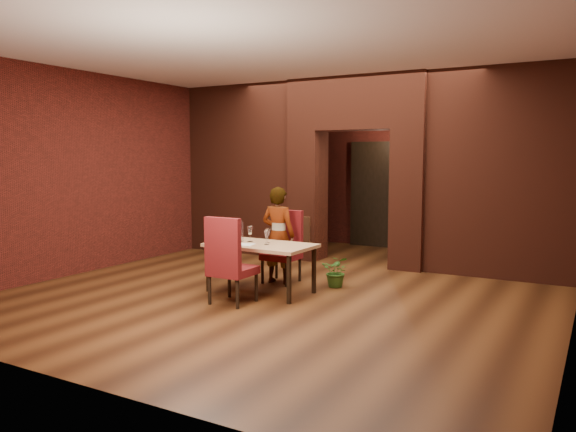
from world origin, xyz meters
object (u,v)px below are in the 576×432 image
Objects in this scene: water_bottle at (241,231)px; wine_glass_c at (267,238)px; dining_table at (261,268)px; wine_glass_a at (250,234)px; chair_far at (281,247)px; wine_bucket at (223,233)px; potted_plant at (337,271)px; wine_glass_b at (268,236)px; person_seated at (278,235)px; chair_near at (233,260)px.

wine_glass_c is at bearing -7.19° from water_bottle.
water_bottle is at bearing 172.81° from wine_glass_c.
dining_table is 0.50m from wine_glass_a.
chair_far is at bearing 96.54° from dining_table.
potted_plant is at bearing 33.82° from wine_bucket.
wine_glass_c is 0.63× the size of water_bottle.
wine_glass_c is at bearing -10.69° from dining_table.
dining_table is 7.53× the size of wine_glass_b.
wine_glass_b is (0.04, 0.12, 0.43)m from dining_table.
person_seated is at bearing 65.92° from water_bottle.
dining_table is at bearing 10.57° from wine_bucket.
wine_glass_a is 0.34m from wine_glass_c.
dining_table is at bearing 95.77° from person_seated.
chair_near is at bearing -93.37° from wine_glass_b.
person_seated is (-0.08, 1.27, 0.15)m from chair_near.
chair_near is 5.82× the size of wine_glass_b.
chair_far is 0.90m from potted_plant.
person_seated is 1.00m from potted_plant.
person_seated is (-0.08, 0.62, 0.37)m from dining_table.
wine_glass_c is 0.76× the size of wine_bucket.
chair_near reaches higher than dining_table.
dining_table is at bearing -110.65° from wine_glass_b.
chair_far reaches higher than wine_glass_b.
potted_plant is (0.78, 0.79, -0.11)m from dining_table.
chair_near is 1.28m from person_seated.
water_bottle is at bearing -162.45° from wine_glass_a.
wine_glass_a is (-0.22, 0.73, 0.23)m from chair_near.
wine_bucket is 0.25m from water_bottle.
wine_bucket reaches higher than wine_glass_c.
wine_glass_b is at bearing 11.86° from water_bottle.
wine_glass_b is (0.05, 0.77, 0.21)m from chair_near.
water_bottle is (-0.45, 0.06, 0.05)m from wine_glass_c.
wine_glass_a is 0.38m from wine_bucket.
water_bottle is at bearing -114.24° from chair_far.
wine_bucket is at bearing -122.82° from chair_far.
person_seated reaches higher than dining_table.
chair_near is at bearing -87.44° from chair_far.
water_bottle reaches higher than wine_glass_b.
chair_near is 1.67m from potted_plant.
wine_glass_a is at bearing -73.05° from chair_near.
potted_plant is (1.12, 0.76, -0.59)m from water_bottle.
chair_far reaches higher than wine_glass_c.
person_seated is at bearing 75.90° from wine_glass_a.
wine_bucket is (-0.66, -0.08, 0.03)m from wine_glass_c.
wine_glass_a is 0.14m from water_bottle.
water_bottle is at bearing 33.11° from wine_bucket.
wine_glass_b is (0.10, -0.55, 0.24)m from chair_far.
water_bottle is (-0.28, -0.63, 0.29)m from chair_far.
wine_glass_b is at bearing -79.19° from chair_far.
wine_glass_c is 0.41× the size of potted_plant.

